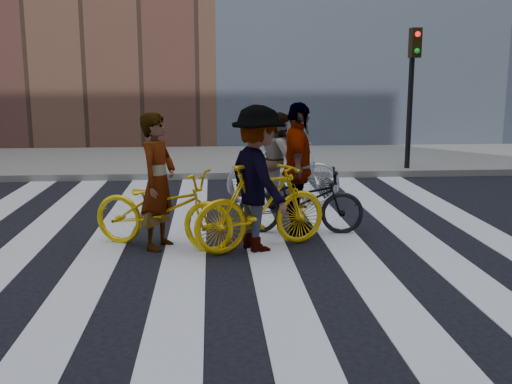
{
  "coord_description": "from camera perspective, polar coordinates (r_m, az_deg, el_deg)",
  "views": [
    {
      "loc": [
        -0.19,
        -8.19,
        2.31
      ],
      "look_at": [
        0.46,
        0.3,
        0.63
      ],
      "focal_mm": 42.0,
      "sensor_mm": 36.0,
      "label": 1
    }
  ],
  "objects": [
    {
      "name": "rider_rear",
      "position": [
        8.71,
        4.0,
        2.21
      ],
      "size": [
        0.6,
        1.17,
        1.93
      ],
      "primitive_type": "imported",
      "rotation": [
        0.0,
        0.0,
        1.46
      ],
      "color": "slate",
      "rests_on": "ground"
    },
    {
      "name": "zebra_crosswalk",
      "position": [
        8.51,
        -2.92,
        -4.59
      ],
      "size": [
        8.25,
        10.0,
        0.01
      ],
      "color": "silver",
      "rests_on": "ground"
    },
    {
      "name": "bike_yellow_right",
      "position": [
        7.94,
        0.55,
        -1.44
      ],
      "size": [
        2.0,
        1.27,
        1.17
      ],
      "primitive_type": "imported",
      "rotation": [
        0.0,
        0.0,
        1.98
      ],
      "color": "#E8B60C",
      "rests_on": "ground"
    },
    {
      "name": "rider_mid",
      "position": [
        10.58,
        2.33,
        3.11
      ],
      "size": [
        0.7,
        0.86,
        1.67
      ],
      "primitive_type": "imported",
      "rotation": [
        0.0,
        0.0,
        1.48
      ],
      "color": "slate",
      "rests_on": "ground"
    },
    {
      "name": "ground",
      "position": [
        8.51,
        -2.92,
        -4.63
      ],
      "size": [
        100.0,
        100.0,
        0.0
      ],
      "primitive_type": "plane",
      "color": "black",
      "rests_on": "ground"
    },
    {
      "name": "rider_left",
      "position": [
        8.06,
        -9.32,
        0.99
      ],
      "size": [
        0.66,
        0.78,
        1.82
      ],
      "primitive_type": "imported",
      "rotation": [
        0.0,
        0.0,
        1.17
      ],
      "color": "slate",
      "rests_on": "ground"
    },
    {
      "name": "bike_silver_mid",
      "position": [
        10.62,
        2.59,
        1.89
      ],
      "size": [
        2.06,
        0.75,
        1.21
      ],
      "primitive_type": "imported",
      "rotation": [
        0.0,
        0.0,
        1.48
      ],
      "color": "#B8BAC3",
      "rests_on": "ground"
    },
    {
      "name": "rider_right",
      "position": [
        7.86,
        0.2,
        1.26
      ],
      "size": [
        1.15,
        1.43,
        1.93
      ],
      "primitive_type": "imported",
      "rotation": [
        0.0,
        0.0,
        1.98
      ],
      "color": "slate",
      "rests_on": "ground"
    },
    {
      "name": "bike_yellow_left",
      "position": [
        8.13,
        -8.88,
        -1.61
      ],
      "size": [
        2.15,
        1.45,
        1.07
      ],
      "primitive_type": "imported",
      "rotation": [
        0.0,
        0.0,
        1.17
      ],
      "color": "yellow",
      "rests_on": "ground"
    },
    {
      "name": "traffic_signal",
      "position": [
        14.27,
        14.68,
        10.67
      ],
      "size": [
        0.22,
        0.42,
        3.33
      ],
      "color": "black",
      "rests_on": "ground"
    },
    {
      "name": "sidewalk_far",
      "position": [
        15.85,
        -3.62,
        3.02
      ],
      "size": [
        100.0,
        5.0,
        0.15
      ],
      "primitive_type": "cube",
      "color": "gray",
      "rests_on": "ground"
    },
    {
      "name": "bike_dark_rear",
      "position": [
        8.8,
        4.28,
        -0.88
      ],
      "size": [
        1.9,
        0.85,
        0.97
      ],
      "primitive_type": "imported",
      "rotation": [
        0.0,
        0.0,
        1.46
      ],
      "color": "black",
      "rests_on": "ground"
    }
  ]
}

